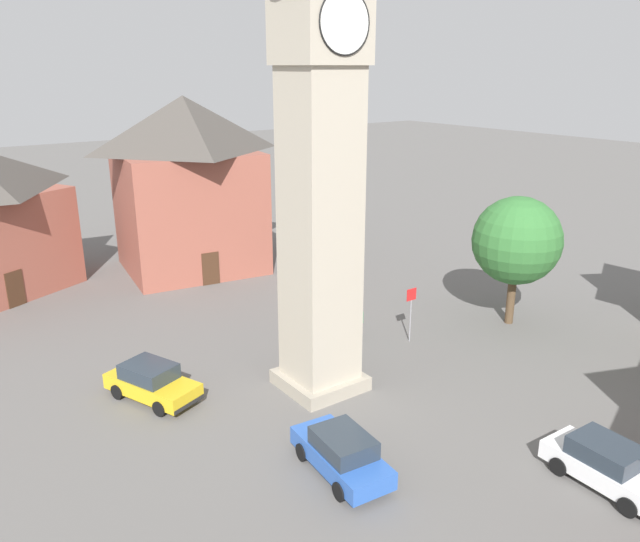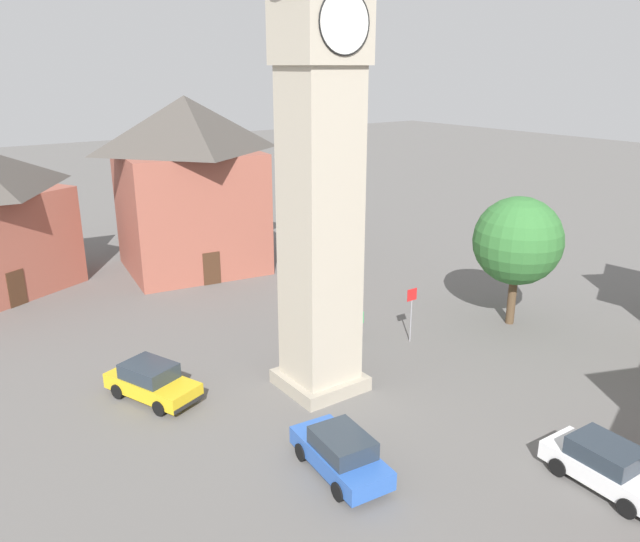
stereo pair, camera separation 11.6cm
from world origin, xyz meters
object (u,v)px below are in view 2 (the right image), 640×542
object	(u,v)px
car_blue_kerb	(607,466)
tree	(518,241)
car_silver_kerb	(152,381)
building_terrace_right	(189,183)
clock_tower	(320,54)
car_white_side	(340,453)
road_sign	(411,306)
pedestrian	(359,319)

from	to	relation	value
car_blue_kerb	tree	bearing A→B (deg)	51.11
car_silver_kerb	building_terrace_right	bearing A→B (deg)	59.99
car_silver_kerb	clock_tower	bearing A→B (deg)	-27.07
clock_tower	car_silver_kerb	bearing A→B (deg)	152.93
clock_tower	car_white_side	bearing A→B (deg)	-118.78
car_white_side	tree	distance (m)	16.53
car_blue_kerb	tree	xyz separation A→B (m)	(8.60, 10.66, 3.81)
clock_tower	road_sign	xyz separation A→B (m)	(6.35, 1.13, -11.67)
car_blue_kerb	car_silver_kerb	bearing A→B (deg)	125.40
car_silver_kerb	building_terrace_right	distance (m)	18.50
building_terrace_right	road_sign	size ratio (longest dim) A/B	4.08
building_terrace_right	road_sign	bearing A→B (deg)	-78.01
car_white_side	pedestrian	distance (m)	11.17
clock_tower	tree	bearing A→B (deg)	-1.11
clock_tower	building_terrace_right	bearing A→B (deg)	81.94
car_white_side	pedestrian	xyz separation A→B (m)	(7.45, 8.32, 0.25)
tree	car_blue_kerb	bearing A→B (deg)	-128.89
pedestrian	building_terrace_right	distance (m)	16.43
car_silver_kerb	road_sign	world-z (taller)	road_sign
pedestrian	car_white_side	bearing A→B (deg)	-131.85
road_sign	car_blue_kerb	bearing A→B (deg)	-102.13
car_blue_kerb	pedestrian	xyz separation A→B (m)	(0.78, 13.93, 0.25)
car_silver_kerb	tree	size ratio (longest dim) A/B	0.65
building_terrace_right	car_blue_kerb	bearing A→B (deg)	-87.82
pedestrian	tree	xyz separation A→B (m)	(7.82, -3.26, 3.56)
car_white_side	pedestrian	size ratio (longest dim) A/B	2.52
pedestrian	road_sign	distance (m)	2.76
road_sign	car_silver_kerb	bearing A→B (deg)	170.68
car_silver_kerb	tree	distance (m)	19.32
pedestrian	clock_tower	bearing A→B (deg)	-146.36
car_white_side	building_terrace_right	size ratio (longest dim) A/B	0.37
car_silver_kerb	pedestrian	bearing A→B (deg)	-0.95
building_terrace_right	tree	bearing A→B (deg)	-62.71
pedestrian	car_silver_kerb	bearing A→B (deg)	179.05
road_sign	building_terrace_right	bearing A→B (deg)	101.99
car_blue_kerb	car_white_side	world-z (taller)	same
car_blue_kerb	car_silver_kerb	xyz separation A→B (m)	(-10.02, 14.11, 0.00)
car_silver_kerb	car_white_side	size ratio (longest dim) A/B	1.05
tree	building_terrace_right	bearing A→B (deg)	117.29
car_silver_kerb	car_blue_kerb	bearing A→B (deg)	-54.60
car_silver_kerb	pedestrian	world-z (taller)	pedestrian
car_white_side	pedestrian	world-z (taller)	pedestrian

